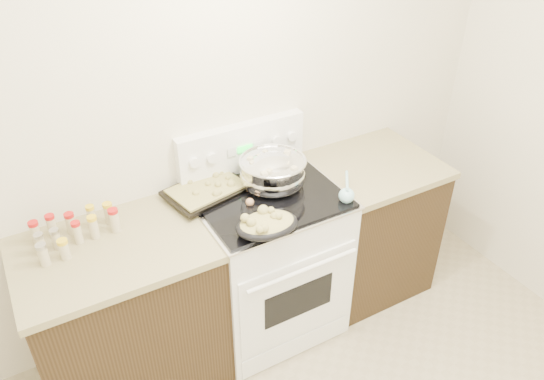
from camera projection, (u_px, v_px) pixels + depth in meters
room_shell at (431, 265)px, 1.22m from camera, size 4.10×3.60×2.75m
counter_left at (127, 314)px, 2.75m from camera, size 0.93×0.67×0.92m
counter_right at (367, 224)px, 3.39m from camera, size 0.73×0.67×0.92m
kitchen_range at (267, 258)px, 3.07m from camera, size 0.78×0.73×1.22m
mixing_bowl at (273, 173)px, 2.84m from camera, size 0.41×0.41×0.21m
roasting_pan at (267, 224)px, 2.52m from camera, size 0.33×0.25×0.11m
baking_sheet at (208, 189)px, 2.83m from camera, size 0.47×0.37×0.06m
wooden_spoon at (253, 198)px, 2.77m from camera, size 0.21×0.18×0.04m
blue_ladle at (347, 194)px, 2.76m from camera, size 0.19×0.24×0.10m
spice_jars at (72, 231)px, 2.50m from camera, size 0.40×0.24×0.13m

